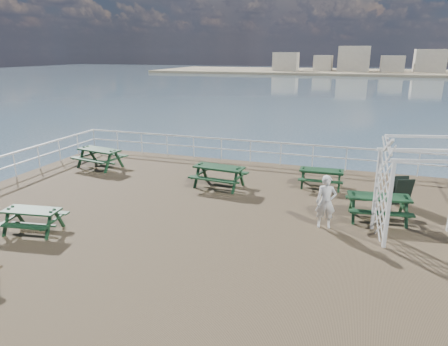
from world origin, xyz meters
TOP-DOWN VIEW (x-y plane):
  - ground at (0.00, 0.00)m, footprint 18.00×14.00m
  - sea_backdrop at (12.54, 134.07)m, footprint 300.00×300.00m
  - railing at (-0.07, 2.57)m, footprint 17.77×13.76m
  - picnic_table_a at (-6.35, 3.80)m, footprint 2.27×1.96m
  - picnic_table_b at (-0.23, 2.93)m, footprint 2.08×1.74m
  - picnic_table_c at (3.58, 4.17)m, footprint 1.72×1.41m
  - picnic_table_d at (-4.11, -2.70)m, footprint 1.81×1.54m
  - picnic_table_e at (5.60, 1.48)m, footprint 2.04×1.73m
  - trellis_arbor at (6.66, 0.38)m, footprint 2.66×1.82m
  - sandwich_board at (6.42, 3.13)m, footprint 0.74×0.66m
  - person at (4.06, 0.37)m, footprint 0.65×0.48m

SIDE VIEW (x-z plane):
  - sea_backdrop at x=12.54m, z-range -5.11..4.09m
  - ground at x=0.00m, z-range -0.30..0.00m
  - sandwich_board at x=6.42m, z-range -0.01..0.99m
  - picnic_table_d at x=-4.11m, z-range 0.11..0.90m
  - picnic_table_c at x=3.58m, z-range 0.11..0.92m
  - picnic_table_e at x=5.60m, z-range 0.13..1.04m
  - picnic_table_b at x=-0.23m, z-range 0.13..1.08m
  - picnic_table_a at x=-6.35m, z-range 0.14..1.12m
  - person at x=4.06m, z-range 0.00..1.63m
  - railing at x=-0.07m, z-range 0.32..1.42m
  - trellis_arbor at x=6.66m, z-range -0.17..2.84m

